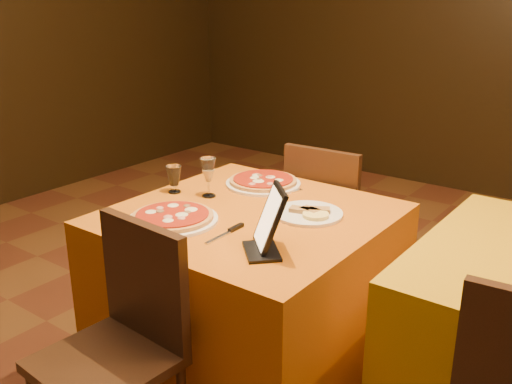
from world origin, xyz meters
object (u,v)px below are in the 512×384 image
Objects in this scene: main_table at (250,289)px; tablet at (270,218)px; chair_main_near at (105,362)px; pizza_far at (263,182)px; wine_glass at (208,177)px; chair_main_far at (335,222)px; pizza_near at (173,218)px; water_glass at (174,179)px.

main_table is 4.51× the size of tablet.
main_table is at bearing 93.88° from chair_main_near.
wine_glass reaches higher than pizza_far.
wine_glass is (-0.28, -0.73, 0.39)m from chair_main_far.
chair_main_far is 1.11m from pizza_near.
chair_main_near is (0.00, -0.82, 0.08)m from main_table.
tablet reaches higher than water_glass.
water_glass is (-0.45, -0.00, 0.44)m from main_table.
tablet is at bearing 102.62° from chair_main_far.
chair_main_near is 0.65m from pizza_near.
tablet reaches higher than chair_main_far.
pizza_near reaches higher than main_table.
main_table is 2.91× the size of pizza_near.
pizza_far is at bearing 70.68° from wine_glass.
pizza_near is 0.49m from tablet.
chair_main_near is at bearing -61.08° from water_glass.
water_glass is at bearing 122.80° from chair_main_near.
main_table is 1.21× the size of chair_main_near.
water_glass is at bearing -179.85° from main_table.
wine_glass is (-0.28, 0.87, 0.39)m from chair_main_near.
pizza_near is at bearing 76.75° from chair_main_far.
water_glass reaches higher than main_table.
tablet is at bearing -41.19° from main_table.
wine_glass is at bearing -109.32° from pizza_far.
wine_glass is 0.78× the size of tablet.
chair_main_far is 1.14m from tablet.
main_table is 0.55m from wine_glass.
pizza_near is 1.02× the size of pizza_far.
water_glass is at bearing 57.23° from chair_main_far.
chair_main_far is 2.40× the size of pizza_near.
tablet reaches higher than pizza_near.
pizza_near is 0.35m from wine_glass.
chair_main_near is at bearing -70.34° from pizza_near.
pizza_far is at bearing 102.58° from chair_main_near.
wine_glass is (-0.09, 0.33, 0.08)m from pizza_near.
pizza_far is at bearing 172.14° from tablet.
pizza_near is at bearing -91.55° from pizza_far.
pizza_far is 0.32m from wine_glass.
chair_main_near is 3.73× the size of tablet.
main_table is 0.55m from pizza_far.
tablet is at bearing -52.07° from pizza_far.
tablet is (0.28, -0.25, 0.49)m from main_table.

